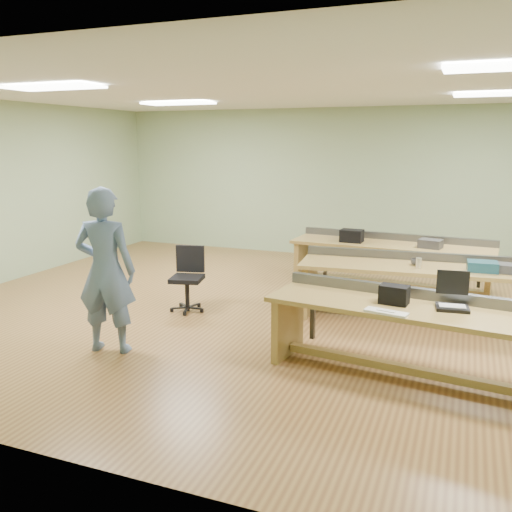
% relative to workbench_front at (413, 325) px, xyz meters
% --- Properties ---
extents(floor, '(10.00, 10.00, 0.00)m').
position_rel_workbench_front_xyz_m(floor, '(-1.79, 1.56, -0.56)').
color(floor, olive).
rests_on(floor, ground).
extents(ceiling, '(10.00, 10.00, 0.00)m').
position_rel_workbench_front_xyz_m(ceiling, '(-1.79, 1.56, 2.44)').
color(ceiling, silver).
rests_on(ceiling, wall_back).
extents(wall_back, '(10.00, 0.04, 3.00)m').
position_rel_workbench_front_xyz_m(wall_back, '(-1.79, 5.56, 0.94)').
color(wall_back, '#8CA27A').
rests_on(wall_back, floor).
extents(wall_front, '(10.00, 0.04, 3.00)m').
position_rel_workbench_front_xyz_m(wall_front, '(-1.79, -2.44, 0.94)').
color(wall_front, '#8CA27A').
rests_on(wall_front, floor).
extents(wall_left, '(0.04, 8.00, 3.00)m').
position_rel_workbench_front_xyz_m(wall_left, '(-6.79, 1.56, 0.94)').
color(wall_left, '#8CA27A').
rests_on(wall_left, floor).
extents(fluor_panels, '(6.20, 3.50, 0.03)m').
position_rel_workbench_front_xyz_m(fluor_panels, '(-1.79, 1.56, 2.41)').
color(fluor_panels, white).
rests_on(fluor_panels, ceiling).
extents(workbench_front, '(2.97, 1.14, 0.86)m').
position_rel_workbench_front_xyz_m(workbench_front, '(0.00, 0.00, 0.00)').
color(workbench_front, '#A18344').
rests_on(workbench_front, floor).
extents(workbench_mid, '(3.25, 1.13, 0.86)m').
position_rel_workbench_front_xyz_m(workbench_mid, '(-0.06, 1.90, 0.01)').
color(workbench_mid, '#A18344').
rests_on(workbench_mid, floor).
extents(workbench_back, '(3.17, 1.05, 0.86)m').
position_rel_workbench_front_xyz_m(workbench_back, '(-0.67, 3.34, 0.01)').
color(workbench_back, '#A18344').
rests_on(workbench_back, floor).
extents(person, '(0.76, 0.58, 1.87)m').
position_rel_workbench_front_xyz_m(person, '(-3.27, -0.49, 0.38)').
color(person, slate).
rests_on(person, floor).
extents(laptop_base, '(0.33, 0.28, 0.03)m').
position_rel_workbench_front_xyz_m(laptop_base, '(0.35, 0.04, 0.21)').
color(laptop_base, black).
rests_on(laptop_base, workbench_front).
extents(laptop_screen, '(0.30, 0.05, 0.24)m').
position_rel_workbench_front_xyz_m(laptop_screen, '(0.34, 0.15, 0.43)').
color(laptop_screen, black).
rests_on(laptop_screen, laptop_base).
extents(keyboard, '(0.42, 0.21, 0.02)m').
position_rel_workbench_front_xyz_m(keyboard, '(-0.22, -0.32, 0.20)').
color(keyboard, silver).
rests_on(keyboard, workbench_front).
extents(camera_bag, '(0.30, 0.21, 0.19)m').
position_rel_workbench_front_xyz_m(camera_bag, '(-0.20, 0.02, 0.29)').
color(camera_bag, black).
rests_on(camera_bag, workbench_front).
extents(task_chair, '(0.58, 0.58, 0.90)m').
position_rel_workbench_front_xyz_m(task_chair, '(-3.16, 1.18, -0.23)').
color(task_chair, black).
rests_on(task_chair, floor).
extents(parts_bin_teal, '(0.37, 0.29, 0.12)m').
position_rel_workbench_front_xyz_m(parts_bin_teal, '(0.64, 1.84, 0.26)').
color(parts_bin_teal, '#163C48').
rests_on(parts_bin_teal, workbench_mid).
extents(parts_bin_grey, '(0.41, 0.28, 0.11)m').
position_rel_workbench_front_xyz_m(parts_bin_grey, '(0.92, 1.88, 0.25)').
color(parts_bin_grey, '#313133').
rests_on(parts_bin_grey, workbench_mid).
extents(mug, '(0.13, 0.13, 0.09)m').
position_rel_workbench_front_xyz_m(mug, '(-0.17, 1.89, 0.24)').
color(mug, '#313133').
rests_on(mug, workbench_mid).
extents(drinks_can, '(0.09, 0.09, 0.13)m').
position_rel_workbench_front_xyz_m(drinks_can, '(-0.11, 1.73, 0.26)').
color(drinks_can, silver).
rests_on(drinks_can, workbench_mid).
extents(storage_box_back, '(0.36, 0.27, 0.20)m').
position_rel_workbench_front_xyz_m(storage_box_back, '(-1.29, 3.24, 0.29)').
color(storage_box_back, black).
rests_on(storage_box_back, workbench_back).
extents(tray_back, '(0.38, 0.31, 0.13)m').
position_rel_workbench_front_xyz_m(tray_back, '(-0.07, 3.18, 0.26)').
color(tray_back, '#313133').
rests_on(tray_back, workbench_back).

